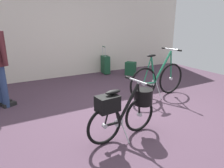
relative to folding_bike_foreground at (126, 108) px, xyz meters
The scene contains 6 objects.
ground_plane 0.76m from the folding_bike_foreground, 60.46° to the left, with size 8.20×8.20×0.00m, color #473342.
back_wall 3.76m from the folding_bike_foreground, 85.06° to the left, with size 8.20×0.10×2.79m, color silver.
folding_bike_foreground is the anchor object (origin of this frame).
display_bike_left 1.76m from the folding_bike_foreground, 34.78° to the left, with size 1.44×0.53×1.00m.
rolling_suitcase 3.60m from the folding_bike_foreground, 66.87° to the left, with size 0.23×0.38×0.83m.
backpack_on_floor 3.44m from the folding_bike_foreground, 54.56° to the left, with size 0.34×0.36×0.39m.
Camera 1 is at (-1.72, -2.67, 1.54)m, focal length 32.91 mm.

